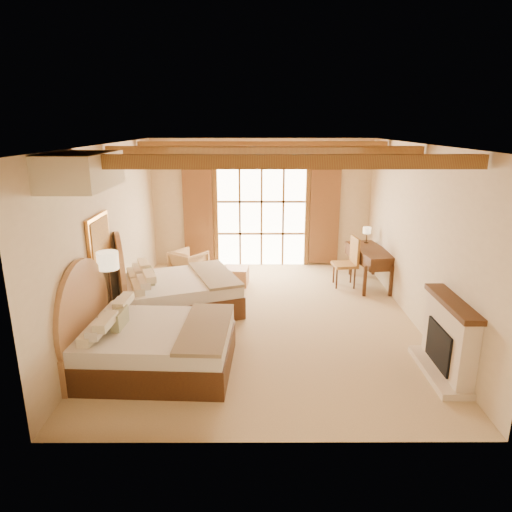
{
  "coord_description": "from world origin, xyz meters",
  "views": [
    {
      "loc": [
        -0.17,
        -7.94,
        3.53
      ],
      "look_at": [
        -0.15,
        0.2,
        1.17
      ],
      "focal_mm": 32.0,
      "sensor_mm": 36.0,
      "label": 1
    }
  ],
  "objects_px": {
    "nightstand": "(120,325)",
    "bed_far": "(169,290)",
    "bed_near": "(145,341)",
    "desk": "(370,266)",
    "armchair": "(189,264)"
  },
  "relations": [
    {
      "from": "nightstand",
      "to": "bed_far",
      "type": "bearing_deg",
      "value": 66.73
    },
    {
      "from": "bed_near",
      "to": "bed_far",
      "type": "bearing_deg",
      "value": 93.5
    },
    {
      "from": "bed_far",
      "to": "desk",
      "type": "bearing_deg",
      "value": -0.8
    },
    {
      "from": "armchair",
      "to": "desk",
      "type": "relative_size",
      "value": 0.44
    },
    {
      "from": "bed_far",
      "to": "armchair",
      "type": "distance_m",
      "value": 2.05
    },
    {
      "from": "bed_far",
      "to": "armchair",
      "type": "height_order",
      "value": "bed_far"
    },
    {
      "from": "bed_near",
      "to": "desk",
      "type": "xyz_separation_m",
      "value": [
        4.24,
        3.71,
        0.01
      ]
    },
    {
      "from": "armchair",
      "to": "bed_near",
      "type": "bearing_deg",
      "value": 126.06
    },
    {
      "from": "nightstand",
      "to": "desk",
      "type": "bearing_deg",
      "value": 32.9
    },
    {
      "from": "bed_near",
      "to": "bed_far",
      "type": "xyz_separation_m",
      "value": [
        -0.03,
        2.16,
        -0.0
      ]
    },
    {
      "from": "bed_near",
      "to": "bed_far",
      "type": "relative_size",
      "value": 0.83
    },
    {
      "from": "bed_near",
      "to": "bed_far",
      "type": "height_order",
      "value": "bed_near"
    },
    {
      "from": "armchair",
      "to": "bed_far",
      "type": "bearing_deg",
      "value": 124.36
    },
    {
      "from": "bed_near",
      "to": "desk",
      "type": "bearing_deg",
      "value": 44.0
    },
    {
      "from": "bed_far",
      "to": "armchair",
      "type": "xyz_separation_m",
      "value": [
        0.09,
        2.05,
        -0.11
      ]
    }
  ]
}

